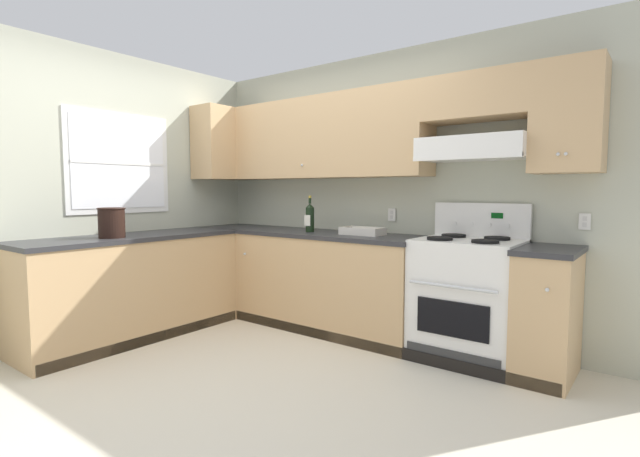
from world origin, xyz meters
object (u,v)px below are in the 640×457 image
(stove, at_px, (467,298))
(wine_bottle, at_px, (310,217))
(bucket, at_px, (112,222))
(bowl, at_px, (362,232))

(stove, bearing_deg, wine_bottle, -178.00)
(wine_bottle, bearing_deg, bucket, -124.30)
(stove, distance_m, bucket, 2.92)
(wine_bottle, height_order, bucket, wine_bottle)
(bowl, height_order, bucket, bucket)
(wine_bottle, xyz_separation_m, bucket, (-0.97, -1.42, -0.01))
(stove, distance_m, wine_bottle, 1.60)
(wine_bottle, height_order, bowl, wine_bottle)
(wine_bottle, distance_m, bowl, 0.56)
(wine_bottle, xyz_separation_m, bowl, (0.55, 0.06, -0.12))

